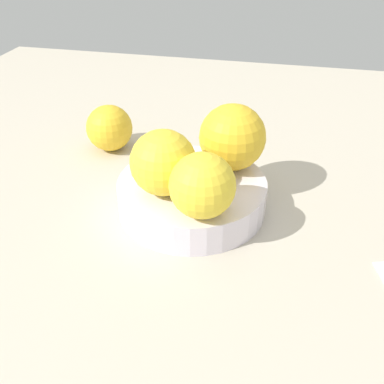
{
  "coord_description": "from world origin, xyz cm",
  "views": [
    {
      "loc": [
        38.99,
        8.74,
        29.25
      ],
      "look_at": [
        0.0,
        0.0,
        2.15
      ],
      "focal_mm": 40.39,
      "sensor_mm": 36.0,
      "label": 1
    }
  ],
  "objects_px": {
    "orange_in_bowl_0": "(232,137)",
    "orange_loose_0": "(109,128)",
    "fruit_bowl": "(192,195)",
    "orange_in_bowl_1": "(163,163)",
    "orange_in_bowl_2": "(202,186)"
  },
  "relations": [
    {
      "from": "orange_in_bowl_2",
      "to": "orange_loose_0",
      "type": "height_order",
      "value": "orange_in_bowl_2"
    },
    {
      "from": "fruit_bowl",
      "to": "orange_in_bowl_1",
      "type": "bearing_deg",
      "value": -44.9
    },
    {
      "from": "orange_in_bowl_0",
      "to": "orange_in_bowl_2",
      "type": "xyz_separation_m",
      "value": [
        0.1,
        -0.01,
        -0.01
      ]
    },
    {
      "from": "fruit_bowl",
      "to": "orange_in_bowl_0",
      "type": "height_order",
      "value": "orange_in_bowl_0"
    },
    {
      "from": "orange_in_bowl_0",
      "to": "orange_in_bowl_2",
      "type": "relative_size",
      "value": 1.16
    },
    {
      "from": "fruit_bowl",
      "to": "orange_in_bowl_2",
      "type": "xyz_separation_m",
      "value": [
        0.05,
        0.02,
        0.05
      ]
    },
    {
      "from": "fruit_bowl",
      "to": "orange_in_bowl_2",
      "type": "height_order",
      "value": "orange_in_bowl_2"
    },
    {
      "from": "fruit_bowl",
      "to": "orange_loose_0",
      "type": "xyz_separation_m",
      "value": [
        -0.11,
        -0.14,
        0.01
      ]
    },
    {
      "from": "orange_in_bowl_2",
      "to": "orange_loose_0",
      "type": "relative_size",
      "value": 1.02
    },
    {
      "from": "orange_in_bowl_0",
      "to": "orange_loose_0",
      "type": "relative_size",
      "value": 1.18
    },
    {
      "from": "orange_in_bowl_0",
      "to": "fruit_bowl",
      "type": "bearing_deg",
      "value": -41.83
    },
    {
      "from": "fruit_bowl",
      "to": "orange_loose_0",
      "type": "distance_m",
      "value": 0.18
    },
    {
      "from": "orange_in_bowl_0",
      "to": "orange_loose_0",
      "type": "distance_m",
      "value": 0.2
    },
    {
      "from": "orange_in_bowl_2",
      "to": "fruit_bowl",
      "type": "bearing_deg",
      "value": -157.8
    },
    {
      "from": "fruit_bowl",
      "to": "orange_in_bowl_1",
      "type": "height_order",
      "value": "orange_in_bowl_1"
    }
  ]
}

